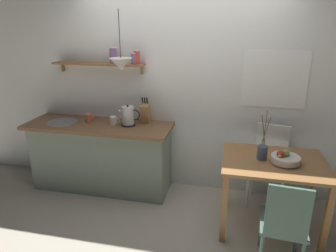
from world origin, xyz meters
TOP-DOWN VIEW (x-y plane):
  - ground_plane at (0.00, 0.00)m, footprint 14.00×14.00m
  - back_wall at (0.20, 0.65)m, footprint 6.80×0.11m
  - kitchen_counter at (-1.00, 0.32)m, footprint 1.83×0.63m
  - wall_shelf at (-0.89, 0.49)m, footprint 1.17×0.20m
  - dining_table at (1.07, -0.08)m, footprint 1.02×0.78m
  - dining_chair_near at (1.11, -0.69)m, footprint 0.42×0.45m
  - dining_chair_far at (1.09, 0.42)m, footprint 0.49×0.47m
  - fruit_bowl at (1.15, -0.11)m, footprint 0.28×0.28m
  - twig_vase at (0.94, -0.06)m, footprint 0.10×0.10m
  - electric_kettle at (-0.61, 0.34)m, footprint 0.27×0.17m
  - knife_block at (-0.44, 0.48)m, footprint 0.10×0.18m
  - coffee_mug_by_sink at (-1.15, 0.36)m, footprint 0.12×0.08m
  - coffee_mug_spare at (-0.81, 0.33)m, footprint 0.13×0.09m
  - pendant_lamp at (-0.64, 0.23)m, footprint 0.26×0.26m

SIDE VIEW (x-z plane):
  - ground_plane at x=0.00m, z-range 0.00..0.00m
  - kitchen_counter at x=-1.00m, z-range 0.01..0.90m
  - dining_chair_near at x=1.11m, z-range 0.04..0.94m
  - dining_chair_far at x=1.09m, z-range 0.05..1.02m
  - dining_table at x=1.07m, z-range 0.27..1.05m
  - fruit_bowl at x=1.15m, z-range 0.76..0.90m
  - twig_vase at x=0.94m, z-range 0.60..1.12m
  - coffee_mug_spare at x=-0.81m, z-range 0.89..0.99m
  - coffee_mug_by_sink at x=-1.15m, z-range 0.89..1.00m
  - electric_kettle at x=-0.61m, z-range 0.88..1.14m
  - knife_block at x=-0.44m, z-range 0.86..1.19m
  - back_wall at x=0.20m, z-range 0.00..2.70m
  - wall_shelf at x=-0.89m, z-range 1.48..1.80m
  - pendant_lamp at x=-0.64m, z-range 1.33..1.97m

